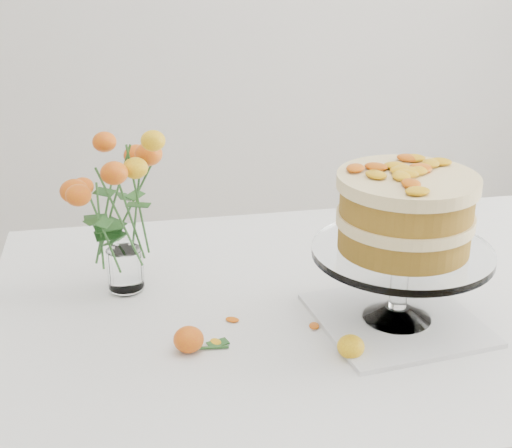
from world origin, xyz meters
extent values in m
cube|color=tan|center=(0.00, 0.00, 0.73)|extent=(1.40, 0.90, 0.04)
cylinder|color=tan|center=(-0.62, 0.37, 0.35)|extent=(0.06, 0.06, 0.71)
cube|color=white|center=(0.00, 0.00, 0.75)|extent=(1.42, 0.92, 0.01)
cube|color=white|center=(0.00, 0.46, 0.65)|extent=(1.42, 0.01, 0.20)
cube|color=silver|center=(0.03, -0.11, 0.76)|extent=(0.31, 0.31, 0.01)
cylinder|color=white|center=(0.03, -0.11, 0.84)|extent=(0.03, 0.03, 0.10)
cylinder|color=white|center=(0.03, -0.11, 0.90)|extent=(0.32, 0.32, 0.01)
cylinder|color=olive|center=(0.03, -0.11, 0.93)|extent=(0.26, 0.26, 0.05)
cylinder|color=beige|center=(0.03, -0.11, 0.96)|extent=(0.27, 0.27, 0.02)
cylinder|color=olive|center=(0.03, -0.11, 0.99)|extent=(0.26, 0.26, 0.05)
cylinder|color=beige|center=(0.03, -0.11, 1.02)|extent=(0.27, 0.27, 0.02)
cylinder|color=white|center=(-0.44, 0.11, 0.76)|extent=(0.06, 0.06, 0.01)
cylinder|color=white|center=(-0.44, 0.11, 0.80)|extent=(0.07, 0.07, 0.08)
ellipsoid|color=yellow|center=(-0.09, -0.20, 0.78)|extent=(0.05, 0.05, 0.04)
cylinder|color=#2C5C25|center=(-0.05, -0.21, 0.76)|extent=(0.05, 0.02, 0.00)
ellipsoid|color=orange|center=(-0.35, -0.13, 0.78)|extent=(0.05, 0.05, 0.04)
cylinder|color=#2C5C25|center=(-0.31, -0.14, 0.76)|extent=(0.06, 0.01, 0.01)
ellipsoid|color=#E39F0E|center=(-0.12, -0.10, 0.76)|extent=(0.03, 0.02, 0.00)
ellipsoid|color=#E39F0E|center=(-0.02, -0.14, 0.76)|extent=(0.03, 0.02, 0.00)
ellipsoid|color=#E39F0E|center=(0.02, -0.18, 0.76)|extent=(0.03, 0.02, 0.00)
ellipsoid|color=#E39F0E|center=(-0.26, -0.05, 0.76)|extent=(0.03, 0.02, 0.00)
ellipsoid|color=#E39F0E|center=(-0.30, -0.12, 0.76)|extent=(0.03, 0.02, 0.00)
camera|label=1|loc=(-0.43, -1.17, 1.41)|focal=50.00mm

